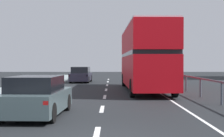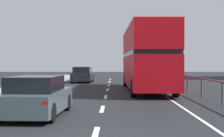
# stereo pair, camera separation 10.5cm
# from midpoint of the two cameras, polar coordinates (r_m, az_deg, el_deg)

# --- Properties ---
(lane_paint_markings) EXTENTS (3.49, 46.00, 0.01)m
(lane_paint_markings) POSITION_cam_midpoint_polar(r_m,az_deg,el_deg) (16.36, 5.98, -5.59)
(lane_paint_markings) COLOR silver
(lane_paint_markings) RESTS_ON ground
(bridge_side_railing) EXTENTS (0.10, 42.00, 1.06)m
(bridge_side_railing) POSITION_cam_midpoint_polar(r_m,az_deg,el_deg) (17.09, 16.44, -2.46)
(bridge_side_railing) COLOR #464D59
(bridge_side_railing) RESTS_ON ground
(double_decker_bus_red) EXTENTS (2.78, 11.45, 4.25)m
(double_decker_bus_red) POSITION_cam_midpoint_polar(r_m,az_deg,el_deg) (22.28, 5.64, 2.04)
(double_decker_bus_red) COLOR red
(double_decker_bus_red) RESTS_ON ground
(hatchback_car_near) EXTENTS (1.95, 4.21, 1.42)m
(hatchback_car_near) POSITION_cam_midpoint_polar(r_m,az_deg,el_deg) (12.01, -12.85, -4.76)
(hatchback_car_near) COLOR #415256
(hatchback_car_near) RESTS_ON ground
(sedan_car_ahead) EXTENTS (1.92, 4.23, 1.48)m
(sedan_car_ahead) POSITION_cam_midpoint_polar(r_m,az_deg,el_deg) (31.72, -5.31, -1.11)
(sedan_car_ahead) COLOR #201E2C
(sedan_car_ahead) RESTS_ON ground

